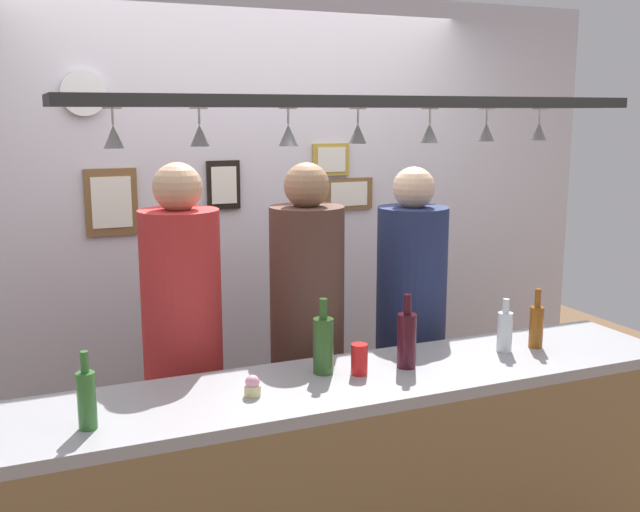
# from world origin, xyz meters

# --- Properties ---
(back_wall) EXTENTS (4.40, 0.06, 2.60)m
(back_wall) POSITION_xyz_m (0.00, 1.10, 1.30)
(back_wall) COLOR silver
(back_wall) RESTS_ON ground_plane
(bar_counter) EXTENTS (2.70, 0.55, 0.96)m
(bar_counter) POSITION_xyz_m (0.00, -0.50, 0.65)
(bar_counter) COLOR #99999E
(bar_counter) RESTS_ON ground_plane
(overhead_glass_rack) EXTENTS (2.20, 0.36, 0.04)m
(overhead_glass_rack) POSITION_xyz_m (0.00, -0.30, 2.00)
(overhead_glass_rack) COLOR black
(hanging_wineglass_far_left) EXTENTS (0.07, 0.07, 0.13)m
(hanging_wineglass_far_left) POSITION_xyz_m (-0.90, -0.27, 1.89)
(hanging_wineglass_far_left) COLOR silver
(hanging_wineglass_far_left) RESTS_ON overhead_glass_rack
(hanging_wineglass_left) EXTENTS (0.07, 0.07, 0.13)m
(hanging_wineglass_left) POSITION_xyz_m (-0.60, -0.24, 1.89)
(hanging_wineglass_left) COLOR silver
(hanging_wineglass_left) RESTS_ON overhead_glass_rack
(hanging_wineglass_center_left) EXTENTS (0.07, 0.07, 0.13)m
(hanging_wineglass_center_left) POSITION_xyz_m (-0.31, -0.34, 1.89)
(hanging_wineglass_center_left) COLOR silver
(hanging_wineglass_center_left) RESTS_ON overhead_glass_rack
(hanging_wineglass_center) EXTENTS (0.07, 0.07, 0.13)m
(hanging_wineglass_center) POSITION_xyz_m (0.01, -0.24, 1.89)
(hanging_wineglass_center) COLOR silver
(hanging_wineglass_center) RESTS_ON overhead_glass_rack
(hanging_wineglass_center_right) EXTENTS (0.07, 0.07, 0.13)m
(hanging_wineglass_center_right) POSITION_xyz_m (0.29, -0.30, 1.89)
(hanging_wineglass_center_right) COLOR silver
(hanging_wineglass_center_right) RESTS_ON overhead_glass_rack
(hanging_wineglass_right) EXTENTS (0.07, 0.07, 0.13)m
(hanging_wineglass_right) POSITION_xyz_m (0.59, -0.24, 1.89)
(hanging_wineglass_right) COLOR silver
(hanging_wineglass_right) RESTS_ON overhead_glass_rack
(hanging_wineglass_far_right) EXTENTS (0.07, 0.07, 0.13)m
(hanging_wineglass_far_right) POSITION_xyz_m (0.86, -0.24, 1.89)
(hanging_wineglass_far_right) COLOR silver
(hanging_wineglass_far_right) RESTS_ON overhead_glass_rack
(person_left_red_shirt) EXTENTS (0.34, 0.34, 1.76)m
(person_left_red_shirt) POSITION_xyz_m (-0.58, 0.25, 1.07)
(person_left_red_shirt) COLOR #2D334C
(person_left_red_shirt) RESTS_ON ground_plane
(person_middle_brown_shirt) EXTENTS (0.34, 0.34, 1.74)m
(person_middle_brown_shirt) POSITION_xyz_m (0.00, 0.25, 1.05)
(person_middle_brown_shirt) COLOR #2D334C
(person_middle_brown_shirt) RESTS_ON ground_plane
(person_right_navy_shirt) EXTENTS (0.34, 0.34, 1.71)m
(person_right_navy_shirt) POSITION_xyz_m (0.55, 0.25, 1.03)
(person_right_navy_shirt) COLOR #2D334C
(person_right_navy_shirt) RESTS_ON ground_plane
(bottle_beer_green_import) EXTENTS (0.06, 0.06, 0.26)m
(bottle_beer_green_import) POSITION_xyz_m (-1.05, -0.44, 1.06)
(bottle_beer_green_import) COLOR #336B2D
(bottle_beer_green_import) RESTS_ON bar_counter
(bottle_soda_clear) EXTENTS (0.06, 0.06, 0.23)m
(bottle_soda_clear) POSITION_xyz_m (0.68, -0.32, 1.05)
(bottle_soda_clear) COLOR silver
(bottle_soda_clear) RESTS_ON bar_counter
(bottle_champagne_green) EXTENTS (0.08, 0.08, 0.30)m
(bottle_champagne_green) POSITION_xyz_m (-0.14, -0.26, 1.08)
(bottle_champagne_green) COLOR #2D5623
(bottle_champagne_green) RESTS_ON bar_counter
(bottle_beer_amber_tall) EXTENTS (0.06, 0.06, 0.26)m
(bottle_beer_amber_tall) POSITION_xyz_m (0.84, -0.32, 1.06)
(bottle_beer_amber_tall) COLOR brown
(bottle_beer_amber_tall) RESTS_ON bar_counter
(bottle_wine_dark_red) EXTENTS (0.08, 0.08, 0.30)m
(bottle_wine_dark_red) POSITION_xyz_m (0.19, -0.33, 1.08)
(bottle_wine_dark_red) COLOR #380F19
(bottle_wine_dark_red) RESTS_ON bar_counter
(drink_can) EXTENTS (0.07, 0.07, 0.12)m
(drink_can) POSITION_xyz_m (-0.02, -0.33, 1.02)
(drink_can) COLOR red
(drink_can) RESTS_ON bar_counter
(cupcake) EXTENTS (0.06, 0.06, 0.08)m
(cupcake) POSITION_xyz_m (-0.47, -0.38, 0.99)
(cupcake) COLOR beige
(cupcake) RESTS_ON bar_counter
(picture_frame_crest) EXTENTS (0.18, 0.02, 0.26)m
(picture_frame_crest) POSITION_xyz_m (-0.15, 1.06, 1.58)
(picture_frame_crest) COLOR black
(picture_frame_crest) RESTS_ON back_wall
(picture_frame_lower_pair) EXTENTS (0.30, 0.02, 0.18)m
(picture_frame_lower_pair) POSITION_xyz_m (0.59, 1.06, 1.50)
(picture_frame_lower_pair) COLOR brown
(picture_frame_lower_pair) RESTS_ON back_wall
(picture_frame_upper_small) EXTENTS (0.22, 0.02, 0.18)m
(picture_frame_upper_small) POSITION_xyz_m (0.48, 1.06, 1.70)
(picture_frame_upper_small) COLOR #B29338
(picture_frame_upper_small) RESTS_ON back_wall
(picture_frame_caricature) EXTENTS (0.26, 0.02, 0.34)m
(picture_frame_caricature) POSITION_xyz_m (-0.74, 1.06, 1.51)
(picture_frame_caricature) COLOR brown
(picture_frame_caricature) RESTS_ON back_wall
(wall_clock) EXTENTS (0.22, 0.03, 0.22)m
(wall_clock) POSITION_xyz_m (-0.85, 1.05, 2.05)
(wall_clock) COLOR white
(wall_clock) RESTS_ON back_wall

